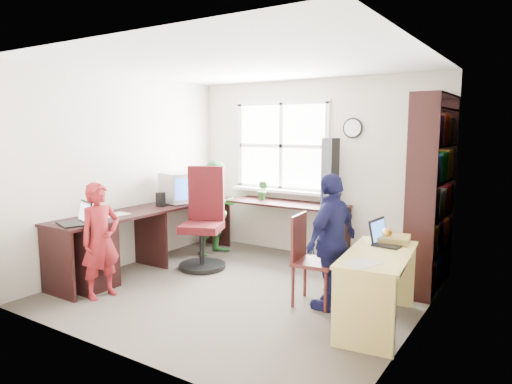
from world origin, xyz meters
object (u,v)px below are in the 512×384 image
(laptop_left, at_px, (78,219))
(laptop_right, at_px, (386,238))
(swivel_chair, at_px, (204,224))
(l_desk, at_px, (138,239))
(wooden_chair, at_px, (309,256))
(cd_tower, at_px, (330,172))
(potted_plant, at_px, (263,190))
(person_navy, at_px, (332,242))
(person_green, at_px, (218,208))
(bookshelf, at_px, (431,198))
(person_red, at_px, (101,240))
(right_desk, at_px, (378,273))
(crt_monitor, at_px, (178,188))

(laptop_left, xyz_separation_m, laptop_right, (2.87, 1.26, -0.09))
(swivel_chair, relative_size, laptop_right, 3.49)
(l_desk, relative_size, wooden_chair, 3.27)
(cd_tower, xyz_separation_m, potted_plant, (-0.99, -0.05, -0.30))
(l_desk, height_order, person_navy, person_navy)
(l_desk, relative_size, person_green, 2.26)
(cd_tower, bearing_deg, wooden_chair, -56.30)
(swivel_chair, distance_m, laptop_right, 2.38)
(bookshelf, distance_m, person_red, 3.53)
(bookshelf, distance_m, person_navy, 1.34)
(wooden_chair, relative_size, laptop_left, 2.16)
(person_navy, bearing_deg, right_desk, 81.66)
(l_desk, bearing_deg, laptop_left, -98.41)
(right_desk, bearing_deg, cd_tower, 119.43)
(laptop_left, height_order, potted_plant, potted_plant)
(person_red, bearing_deg, person_navy, -57.20)
(l_desk, xyz_separation_m, person_navy, (2.30, 0.35, 0.21))
(cd_tower, relative_size, person_navy, 0.66)
(crt_monitor, height_order, potted_plant, crt_monitor)
(wooden_chair, distance_m, laptop_right, 0.76)
(person_red, distance_m, person_navy, 2.36)
(potted_plant, distance_m, person_red, 2.44)
(laptop_left, relative_size, cd_tower, 0.48)
(bookshelf, bearing_deg, laptop_right, -101.94)
(bookshelf, bearing_deg, person_red, -142.54)
(right_desk, relative_size, bookshelf, 0.58)
(bookshelf, height_order, potted_plant, bookshelf)
(bookshelf, relative_size, person_navy, 1.58)
(wooden_chair, relative_size, cd_tower, 1.03)
(laptop_left, bearing_deg, person_navy, 43.22)
(l_desk, xyz_separation_m, crt_monitor, (-0.15, 0.86, 0.50))
(laptop_left, relative_size, person_navy, 0.31)
(laptop_right, bearing_deg, potted_plant, 66.48)
(laptop_right, relative_size, potted_plant, 1.34)
(l_desk, bearing_deg, person_red, -75.52)
(wooden_chair, relative_size, person_navy, 0.68)
(l_desk, xyz_separation_m, swivel_chair, (0.39, 0.73, 0.09))
(cd_tower, bearing_deg, l_desk, -115.38)
(l_desk, distance_m, person_green, 1.34)
(laptop_right, relative_size, cd_tower, 0.41)
(l_desk, height_order, person_red, person_red)
(bookshelf, bearing_deg, right_desk, -96.87)
(swivel_chair, xyz_separation_m, laptop_left, (-0.50, -1.46, 0.26))
(person_green, height_order, person_navy, person_navy)
(swivel_chair, bearing_deg, bookshelf, -7.09)
(swivel_chair, height_order, laptop_right, swivel_chair)
(person_green, bearing_deg, potted_plant, -41.14)
(crt_monitor, xyz_separation_m, cd_tower, (1.79, 0.90, 0.23))
(wooden_chair, xyz_separation_m, crt_monitor, (-2.21, 0.52, 0.47))
(l_desk, bearing_deg, cd_tower, 47.07)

